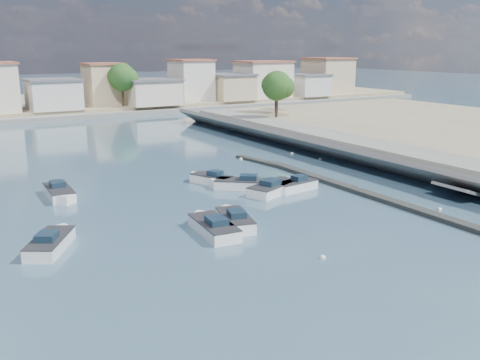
# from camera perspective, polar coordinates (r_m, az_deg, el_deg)

# --- Properties ---
(ground) EXTENTS (400.00, 400.00, 0.00)m
(ground) POSITION_cam_1_polar(r_m,az_deg,el_deg) (68.67, -9.53, 3.62)
(ground) COLOR #314D63
(ground) RESTS_ON ground
(seawall_walkway) EXTENTS (5.00, 90.00, 1.80)m
(seawall_walkway) POSITION_cam_1_polar(r_m,az_deg,el_deg) (57.01, 18.75, 1.89)
(seawall_walkway) COLOR slate
(seawall_walkway) RESTS_ON ground
(breakwater) EXTENTS (2.00, 31.02, 0.35)m
(breakwater) POSITION_cam_1_polar(r_m,az_deg,el_deg) (48.88, 10.01, -0.38)
(breakwater) COLOR black
(breakwater) RESTS_ON ground
(far_shore_land) EXTENTS (160.00, 40.00, 1.40)m
(far_shore_land) POSITION_cam_1_polar(r_m,az_deg,el_deg) (118.19, -18.84, 7.70)
(far_shore_land) COLOR gray
(far_shore_land) RESTS_ON ground
(far_shore_quay) EXTENTS (160.00, 2.50, 0.80)m
(far_shore_quay) POSITION_cam_1_polar(r_m,az_deg,el_deg) (97.88, -16.20, 6.55)
(far_shore_quay) COLOR slate
(far_shore_quay) RESTS_ON ground
(far_town) EXTENTS (113.01, 12.80, 8.35)m
(far_town) POSITION_cam_1_polar(r_m,az_deg,el_deg) (106.19, -11.53, 9.82)
(far_town) COLOR beige
(far_town) RESTS_ON far_shore_land
(shore_trees) EXTENTS (74.56, 38.32, 7.92)m
(shore_trees) POSITION_cam_1_polar(r_m,az_deg,el_deg) (97.04, -11.16, 10.24)
(shore_trees) COLOR #38281E
(shore_trees) RESTS_ON ground
(motorboat_a) EXTENTS (2.42, 5.59, 1.48)m
(motorboat_a) POSITION_cam_1_polar(r_m,az_deg,el_deg) (36.06, -2.97, -5.03)
(motorboat_a) COLOR white
(motorboat_a) RESTS_ON ground
(motorboat_b) EXTENTS (2.90, 5.06, 1.48)m
(motorboat_b) POSITION_cam_1_polar(r_m,az_deg,el_deg) (37.45, -0.64, -4.28)
(motorboat_b) COLOR white
(motorboat_b) RESTS_ON ground
(motorboat_c) EXTENTS (5.04, 4.52, 1.48)m
(motorboat_c) POSITION_cam_1_polar(r_m,az_deg,el_deg) (47.00, 0.01, -0.48)
(motorboat_c) COLOR white
(motorboat_c) RESTS_ON ground
(motorboat_d) EXTENTS (4.48, 2.14, 1.48)m
(motorboat_d) POSITION_cam_1_polar(r_m,az_deg,el_deg) (46.55, 5.77, -0.70)
(motorboat_d) COLOR white
(motorboat_d) RESTS_ON ground
(motorboat_e) EXTENTS (3.86, 4.85, 1.48)m
(motorboat_e) POSITION_cam_1_polar(r_m,az_deg,el_deg) (35.20, -19.45, -6.33)
(motorboat_e) COLOR white
(motorboat_e) RESTS_ON ground
(motorboat_f) EXTENTS (3.10, 4.47, 1.48)m
(motorboat_f) POSITION_cam_1_polar(r_m,az_deg,el_deg) (48.87, -3.23, 0.06)
(motorboat_f) COLOR white
(motorboat_f) RESTS_ON ground
(motorboat_g) EXTENTS (2.03, 5.46, 1.48)m
(motorboat_g) POSITION_cam_1_polar(r_m,az_deg,el_deg) (46.48, -18.67, -1.40)
(motorboat_g) COLOR white
(motorboat_g) RESTS_ON ground
(motorboat_h) EXTENTS (5.87, 3.96, 1.48)m
(motorboat_h) POSITION_cam_1_polar(r_m,az_deg,el_deg) (45.96, 3.83, -0.85)
(motorboat_h) COLOR white
(motorboat_h) RESTS_ON ground
(mooring_buoys) EXTENTS (18.34, 27.35, 0.37)m
(mooring_buoys) POSITION_cam_1_polar(r_m,az_deg,el_deg) (50.51, 8.66, 0.00)
(mooring_buoys) COLOR white
(mooring_buoys) RESTS_ON ground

